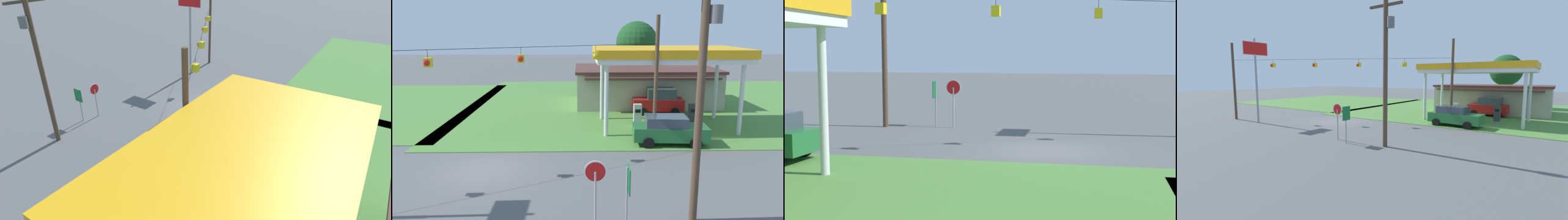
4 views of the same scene
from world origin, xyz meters
The scene contains 9 objects.
ground_plane centered at (0.00, 0.00, 0.00)m, with size 160.00×160.00×0.00m, color #565656.
gas_station_canopy centered at (10.86, 8.19, 5.06)m, with size 10.11×6.09×5.58m.
fuel_pump_near centered at (8.89, 8.19, 0.79)m, with size 0.71×0.56×1.65m.
car_at_pumps_front centered at (10.16, 4.02, 0.91)m, with size 4.54×2.33×1.75m.
stop_sign_roadside centered at (5.31, -5.66, 1.81)m, with size 0.80×0.08×2.50m.
stop_sign_overhead centered at (-5.58, -4.88, 5.67)m, with size 0.22×2.45×7.81m.
route_sign centered at (6.40, -6.03, 1.71)m, with size 0.10×0.70×2.40m.
utility_pole_main centered at (8.95, -5.30, 5.15)m, with size 2.20×0.44×9.18m.
signal_span_gantry centered at (0.00, -0.01, 4.22)m, with size 19.18×10.24×7.68m.
Camera 1 is at (17.92, 10.90, 10.58)m, focal length 28.00 mm.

